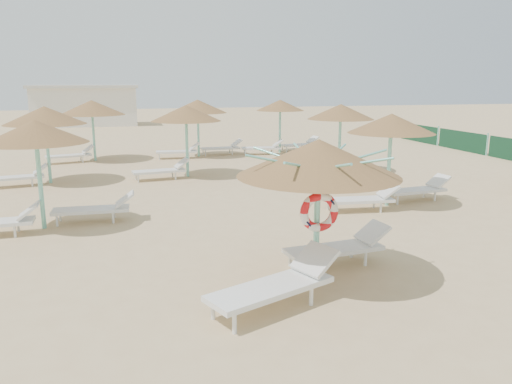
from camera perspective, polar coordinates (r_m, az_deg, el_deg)
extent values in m
plane|color=tan|center=(9.60, 4.62, -9.16)|extent=(120.00, 120.00, 0.00)
cylinder|color=#7AD4BF|center=(8.97, 6.96, -3.51)|extent=(0.11, 0.11, 2.15)
cone|color=#8F5D39|center=(8.72, 7.16, 3.91)|extent=(2.87, 2.87, 0.65)
cylinder|color=#7AD4BF|center=(8.76, 7.12, 2.31)|extent=(0.20, 0.20, 0.12)
cylinder|color=#7AD4BF|center=(9.00, 11.06, 3.70)|extent=(1.30, 0.04, 0.33)
cylinder|color=#7AD4BF|center=(9.33, 8.76, 4.10)|extent=(0.95, 0.95, 0.33)
cylinder|color=#7AD4BF|center=(9.34, 5.65, 4.19)|extent=(0.04, 1.30, 0.33)
cylinder|color=#7AD4BF|center=(9.01, 3.29, 3.92)|extent=(0.95, 0.95, 0.33)
cylinder|color=#7AD4BF|center=(8.51, 3.02, 3.42)|extent=(1.30, 0.04, 0.33)
cylinder|color=#7AD4BF|center=(8.14, 5.31, 2.96)|extent=(0.95, 0.95, 0.33)
cylinder|color=#7AD4BF|center=(8.13, 8.87, 2.86)|extent=(0.04, 1.30, 0.33)
cylinder|color=#7AD4BF|center=(8.50, 11.24, 3.18)|extent=(0.95, 0.95, 0.33)
torus|color=red|center=(8.82, 7.23, -2.28)|extent=(0.71, 0.15, 0.71)
cylinder|color=white|center=(7.38, -2.48, -14.78)|extent=(0.07, 0.07, 0.31)
cylinder|color=white|center=(7.79, -4.93, -13.24)|extent=(0.07, 0.07, 0.31)
cylinder|color=white|center=(8.25, 6.33, -11.75)|extent=(0.07, 0.07, 0.31)
cylinder|color=white|center=(8.63, 3.70, -10.58)|extent=(0.07, 0.07, 0.31)
cube|color=white|center=(7.98, 1.68, -10.95)|extent=(2.24, 1.48, 0.09)
cube|color=white|center=(8.48, 6.73, -7.64)|extent=(0.76, 0.83, 0.41)
cylinder|color=white|center=(9.42, 5.26, -8.66)|extent=(0.06, 0.06, 0.29)
cylinder|color=white|center=(9.85, 3.92, -7.66)|extent=(0.06, 0.06, 0.29)
cylinder|color=white|center=(10.08, 12.40, -7.46)|extent=(0.06, 0.06, 0.29)
cylinder|color=white|center=(10.49, 10.85, -6.60)|extent=(0.06, 0.06, 0.29)
cube|color=white|center=(9.94, 8.89, -6.47)|extent=(2.01, 0.86, 0.08)
cube|color=white|center=(10.31, 13.16, -4.51)|extent=(0.57, 0.67, 0.37)
cylinder|color=#7AD4BF|center=(13.13, -23.44, 1.00)|extent=(0.11, 0.11, 2.30)
cone|color=#8F5D39|center=(12.97, -23.92, 6.34)|extent=(2.43, 2.43, 0.55)
cylinder|color=#7AD4BF|center=(12.99, -23.83, 5.33)|extent=(0.20, 0.20, 0.12)
cylinder|color=white|center=(12.85, -25.85, -4.10)|extent=(0.06, 0.06, 0.28)
cylinder|color=white|center=(13.33, -25.52, -3.51)|extent=(0.06, 0.06, 0.28)
cube|color=white|center=(12.94, -24.55, -1.94)|extent=(0.51, 0.62, 0.36)
cylinder|color=white|center=(13.39, -21.79, -3.10)|extent=(0.06, 0.06, 0.28)
cylinder|color=white|center=(13.86, -21.48, -2.56)|extent=(0.06, 0.06, 0.28)
cylinder|color=white|center=(13.23, -16.01, -2.86)|extent=(0.06, 0.06, 0.28)
cylinder|color=white|center=(13.71, -15.90, -2.31)|extent=(0.06, 0.06, 0.28)
cube|color=white|center=(13.47, -18.33, -1.95)|extent=(1.92, 0.68, 0.08)
cube|color=white|center=(13.36, -14.78, -0.78)|extent=(0.51, 0.62, 0.36)
cylinder|color=#7AD4BF|center=(19.04, -22.69, 4.35)|extent=(0.11, 0.11, 2.30)
cone|color=#8F5D39|center=(18.93, -23.01, 8.08)|extent=(2.77, 2.77, 0.62)
cylinder|color=#7AD4BF|center=(18.94, -22.95, 7.35)|extent=(0.20, 0.20, 0.12)
cylinder|color=white|center=(18.74, -24.21, 0.97)|extent=(0.06, 0.06, 0.28)
cylinder|color=white|center=(19.23, -24.24, 1.24)|extent=(0.06, 0.06, 0.28)
cube|color=white|center=(18.96, -25.93, 1.48)|extent=(1.98, 0.95, 0.08)
cube|color=white|center=(18.92, -23.43, 2.43)|extent=(0.58, 0.68, 0.36)
cylinder|color=#7AD4BF|center=(23.85, -18.06, 6.17)|extent=(0.11, 0.11, 2.30)
cone|color=#8F5D39|center=(23.76, -18.27, 9.16)|extent=(2.90, 2.90, 0.65)
cylinder|color=#7AD4BF|center=(23.77, -18.22, 8.56)|extent=(0.20, 0.20, 0.12)
cylinder|color=white|center=(23.33, -22.45, 3.20)|extent=(0.06, 0.06, 0.28)
cylinder|color=white|center=(23.82, -22.60, 3.36)|extent=(0.06, 0.06, 0.28)
cylinder|color=white|center=(23.51, -19.19, 3.52)|extent=(0.06, 0.06, 0.28)
cylinder|color=white|center=(24.00, -19.40, 3.67)|extent=(0.06, 0.06, 0.28)
cube|color=white|center=(23.64, -20.64, 3.90)|extent=(1.99, 1.06, 0.08)
cube|color=white|center=(23.74, -18.65, 4.67)|extent=(0.62, 0.70, 0.36)
cylinder|color=#7AD4BF|center=(19.02, -7.90, 5.19)|extent=(0.11, 0.11, 2.30)
cone|color=#8F5D39|center=(18.90, -8.01, 8.92)|extent=(2.60, 2.60, 0.59)
cylinder|color=#7AD4BF|center=(18.92, -7.99, 8.20)|extent=(0.20, 0.20, 0.12)
cylinder|color=white|center=(18.31, -13.31, 1.49)|extent=(0.06, 0.06, 0.28)
cylinder|color=white|center=(18.79, -13.55, 1.76)|extent=(0.06, 0.06, 0.28)
cylinder|color=white|center=(18.55, -9.19, 1.81)|extent=(0.06, 0.06, 0.28)
cylinder|color=white|center=(19.03, -9.53, 2.07)|extent=(0.06, 0.06, 0.28)
cube|color=white|center=(18.65, -11.03, 2.36)|extent=(1.96, 0.86, 0.08)
cube|color=white|center=(18.79, -8.51, 3.27)|extent=(0.56, 0.66, 0.36)
cylinder|color=#7AD4BF|center=(24.14, -6.61, 6.77)|extent=(0.11, 0.11, 2.30)
cone|color=#8F5D39|center=(24.04, -6.69, 9.72)|extent=(2.76, 2.76, 0.62)
cylinder|color=#7AD4BF|center=(24.06, -6.67, 9.14)|extent=(0.20, 0.20, 0.12)
cylinder|color=white|center=(23.47, -10.98, 3.97)|extent=(0.06, 0.06, 0.28)
cylinder|color=white|center=(23.97, -10.99, 4.15)|extent=(0.06, 0.06, 0.28)
cylinder|color=white|center=(23.51, -7.68, 4.11)|extent=(0.06, 0.06, 0.28)
cylinder|color=white|center=(24.01, -7.76, 4.28)|extent=(0.06, 0.06, 0.28)
cube|color=white|center=(23.71, -9.06, 4.57)|extent=(1.93, 0.73, 0.08)
cube|color=white|center=(23.72, -7.02, 5.22)|extent=(0.52, 0.63, 0.36)
cylinder|color=white|center=(24.30, -5.81, 4.43)|extent=(0.06, 0.06, 0.28)
cylinder|color=white|center=(24.79, -6.06, 4.58)|extent=(0.06, 0.06, 0.28)
cylinder|color=white|center=(24.62, -2.73, 4.58)|extent=(0.06, 0.06, 0.28)
cylinder|color=white|center=(25.10, -3.04, 4.73)|extent=(0.06, 0.06, 0.28)
cube|color=white|center=(24.70, -4.13, 5.01)|extent=(1.93, 0.73, 0.08)
cube|color=white|center=(24.89, -2.23, 5.65)|extent=(0.52, 0.63, 0.36)
cylinder|color=#7AD4BF|center=(14.83, 14.94, 2.83)|extent=(0.11, 0.11, 2.30)
cone|color=#8F5D39|center=(14.69, 15.21, 7.58)|extent=(2.45, 2.45, 0.55)
cylinder|color=#7AD4BF|center=(14.71, 15.16, 6.68)|extent=(0.20, 0.20, 0.12)
cylinder|color=white|center=(13.70, 8.84, -2.00)|extent=(0.06, 0.06, 0.28)
cylinder|color=white|center=(14.16, 8.24, -1.50)|extent=(0.06, 0.06, 0.28)
cylinder|color=white|center=(14.15, 14.07, -1.75)|extent=(0.06, 0.06, 0.28)
cylinder|color=white|center=(14.60, 13.32, -1.28)|extent=(0.06, 0.06, 0.28)
cube|color=white|center=(14.14, 11.66, -0.90)|extent=(1.95, 0.81, 0.08)
cube|color=white|center=(14.40, 14.88, 0.16)|extent=(0.54, 0.65, 0.36)
cylinder|color=white|center=(15.17, 15.87, -0.91)|extent=(0.06, 0.06, 0.28)
cylinder|color=white|center=(15.56, 14.79, -0.51)|extent=(0.06, 0.06, 0.28)
cylinder|color=white|center=(15.99, 19.78, -0.49)|extent=(0.06, 0.06, 0.28)
cylinder|color=white|center=(16.37, 18.65, -0.13)|extent=(0.06, 0.06, 0.28)
cube|color=white|center=(15.80, 17.72, 0.17)|extent=(1.95, 0.81, 0.08)
cube|color=white|center=(16.29, 20.13, 1.22)|extent=(0.54, 0.65, 0.36)
cylinder|color=#7AD4BF|center=(20.05, 9.53, 5.51)|extent=(0.11, 0.11, 2.30)
cone|color=#8F5D39|center=(19.94, 9.66, 9.05)|extent=(2.61, 2.61, 0.59)
cylinder|color=#7AD4BF|center=(19.95, 9.63, 8.36)|extent=(0.20, 0.20, 0.12)
cylinder|color=white|center=(18.82, 5.16, 2.07)|extent=(0.06, 0.06, 0.28)
cylinder|color=white|center=(19.26, 4.49, 2.32)|extent=(0.06, 0.06, 0.28)
cylinder|color=white|center=(19.46, 8.71, 2.33)|extent=(0.06, 0.06, 0.28)
cylinder|color=white|center=(19.89, 7.98, 2.57)|extent=(0.06, 0.06, 0.28)
cube|color=white|center=(19.37, 6.95, 2.87)|extent=(1.96, 0.85, 0.08)
cube|color=white|center=(19.76, 9.13, 3.70)|extent=(0.56, 0.66, 0.36)
cylinder|color=#7AD4BF|center=(25.32, 2.75, 7.10)|extent=(0.11, 0.11, 2.30)
cone|color=#8F5D39|center=(25.24, 2.77, 9.89)|extent=(2.39, 2.39, 0.54)
cylinder|color=#7AD4BF|center=(25.25, 2.77, 9.36)|extent=(0.20, 0.20, 0.12)
cylinder|color=white|center=(24.43, -1.25, 4.53)|extent=(0.06, 0.06, 0.28)
cylinder|color=white|center=(24.93, -1.34, 4.69)|extent=(0.06, 0.06, 0.28)
cylinder|color=white|center=(24.57, 1.90, 4.57)|extent=(0.06, 0.06, 0.28)
cylinder|color=white|center=(25.06, 1.75, 4.73)|extent=(0.06, 0.06, 0.28)
cube|color=white|center=(24.73, 0.56, 5.05)|extent=(1.97, 0.92, 0.08)
cube|color=white|center=(24.80, 2.52, 5.62)|extent=(0.57, 0.67, 0.36)
cylinder|color=white|center=(25.47, 3.53, 4.84)|extent=(0.06, 0.06, 0.28)
cylinder|color=white|center=(25.91, 3.02, 4.98)|extent=(0.06, 0.06, 0.28)
cylinder|color=white|center=(26.12, 6.17, 4.98)|extent=(0.06, 0.06, 0.28)
cylinder|color=white|center=(26.55, 5.63, 5.11)|extent=(0.06, 0.06, 0.28)
cube|color=white|center=(26.04, 4.85, 5.39)|extent=(1.97, 0.92, 0.08)
cube|color=white|center=(26.43, 6.48, 5.98)|extent=(0.57, 0.67, 0.36)
cube|color=silver|center=(43.55, -18.88, 9.19)|extent=(8.00, 4.00, 3.00)
cube|color=beige|center=(43.51, -19.03, 11.32)|extent=(8.40, 4.40, 0.25)
cube|color=#1B5334|center=(28.28, 22.47, 5.42)|extent=(0.08, 3.80, 1.00)
cylinder|color=#7AD4BF|center=(26.79, 24.90, 4.97)|extent=(0.08, 0.08, 1.10)
cube|color=#1B5334|center=(31.54, 18.11, 6.39)|extent=(0.08, 3.80, 1.00)
cylinder|color=#7AD4BF|center=(29.97, 20.07, 6.05)|extent=(0.08, 0.08, 1.10)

